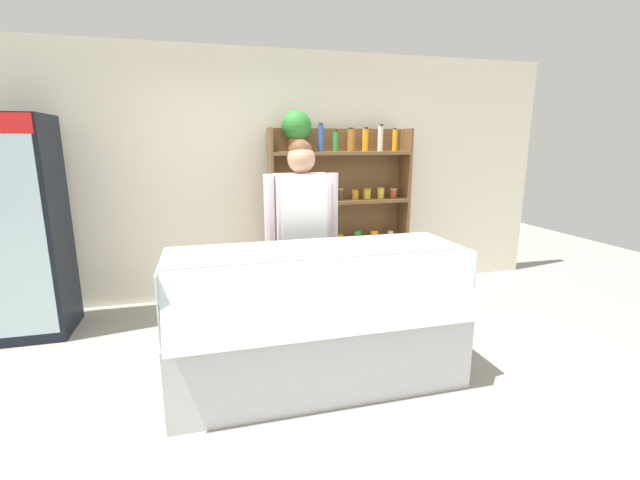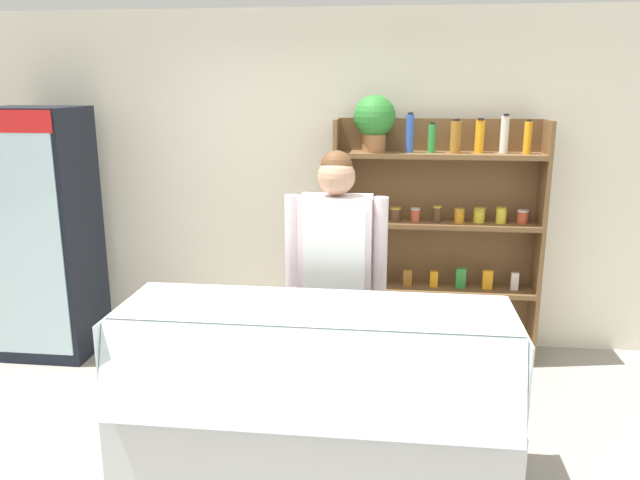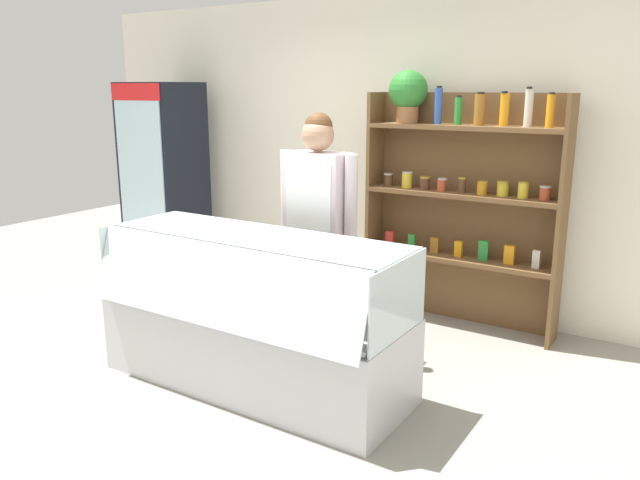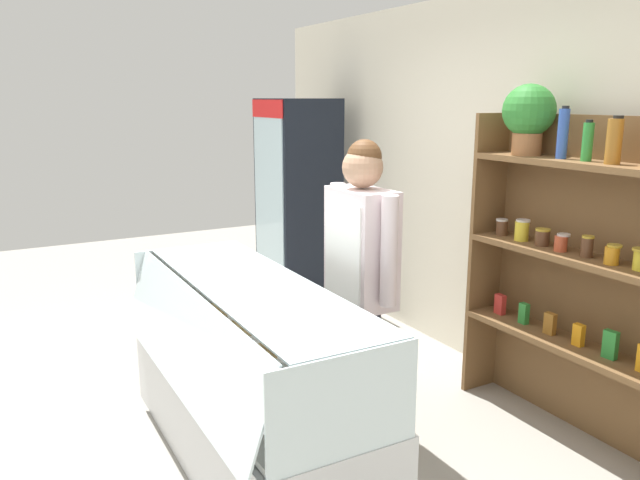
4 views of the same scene
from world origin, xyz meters
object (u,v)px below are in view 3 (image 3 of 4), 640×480
shop_clerk (318,213)px  shelving_unit (454,182)px  deli_display_case (254,340)px  drinks_fridge (164,181)px

shop_clerk → shelving_unit: bearing=61.7°
deli_display_case → shop_clerk: 1.01m
drinks_fridge → shelving_unit: size_ratio=0.96×
deli_display_case → shelving_unit: bearing=70.2°
drinks_fridge → deli_display_case: (2.33, -1.49, -0.67)m
shelving_unit → deli_display_case: 2.09m
shelving_unit → deli_display_case: shelving_unit is taller
shelving_unit → shop_clerk: shelving_unit is taller
drinks_fridge → shop_clerk: drinks_fridge is taller
shelving_unit → deli_display_case: bearing=-109.8°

